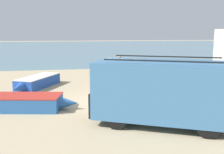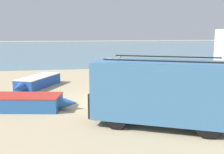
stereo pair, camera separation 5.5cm
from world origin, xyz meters
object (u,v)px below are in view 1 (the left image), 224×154
Objects in this scene: fishing_rowboat_2 at (22,102)px; fisherman_1 at (120,64)px; fishing_rowboat_1 at (178,73)px; parked_van at (163,90)px; fishing_rowboat_0 at (159,85)px; fishing_rowboat_3 at (37,82)px.

fisherman_1 reaches higher than fishing_rowboat_2.
fishing_rowboat_1 is 0.87× the size of fishing_rowboat_2.
fisherman_1 is (0.61, 10.17, -0.27)m from parked_van.
fishing_rowboat_1 is at bearing 166.39° from fishing_rowboat_0.
fishing_rowboat_1 is at bearing 43.57° from fishing_rowboat_2.
parked_van is 10.68m from fishing_rowboat_1.
fisherman_1 reaches higher than fishing_rowboat_1.
fishing_rowboat_1 is (3.02, 3.97, 0.01)m from fishing_rowboat_0.
fisherman_1 is (5.78, 2.49, 0.67)m from fishing_rowboat_3.
fishing_rowboat_3 is at bearing -29.91° from parked_van.
fisherman_1 is (5.97, 7.27, 0.69)m from fishing_rowboat_2.
parked_van reaches higher than fishing_rowboat_1.
fishing_rowboat_1 is at bearing 126.62° from fishing_rowboat_3.
parked_van is 10.20m from fisherman_1.
fishing_rowboat_0 is at bearing -167.03° from fisherman_1.
parked_van is 1.17× the size of fishing_rowboat_2.
fishing_rowboat_0 is 7.72m from fishing_rowboat_2.
fishing_rowboat_0 is 7.45m from fishing_rowboat_3.
fishing_rowboat_3 reaches higher than fishing_rowboat_1.
fishing_rowboat_0 is 4.99m from fishing_rowboat_1.
fishing_rowboat_2 is at bearing 24.65° from fishing_rowboat_3.
fisherman_1 is (-4.34, 0.76, 0.69)m from fishing_rowboat_1.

